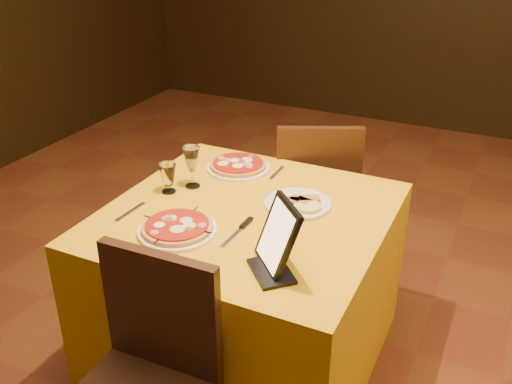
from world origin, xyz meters
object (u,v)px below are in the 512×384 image
at_px(pizza_near, 177,228).
at_px(tablet, 278,235).
at_px(wine_glass, 192,167).
at_px(water_glass, 168,178).
at_px(pizza_far, 238,166).
at_px(chair_main_far, 314,194).
at_px(main_table, 248,287).

height_order(pizza_near, tablet, tablet).
xyz_separation_m(pizza_near, wine_glass, (-0.15, 0.36, 0.08)).
distance_m(wine_glass, water_glass, 0.11).
bearing_deg(pizza_near, pizza_far, 95.08).
height_order(chair_main_far, wine_glass, wine_glass).
xyz_separation_m(water_glass, tablet, (0.65, -0.31, 0.06)).
height_order(main_table, pizza_far, pizza_far).
relative_size(chair_main_far, tablet, 3.73).
bearing_deg(water_glass, pizza_near, -51.31).
distance_m(main_table, chair_main_far, 0.82).
bearing_deg(wine_glass, chair_main_far, 65.91).
xyz_separation_m(chair_main_far, pizza_far, (-0.22, -0.46, 0.31)).
bearing_deg(pizza_far, tablet, -53.20).
relative_size(chair_main_far, water_glass, 7.00).
bearing_deg(tablet, main_table, 177.85).
relative_size(chair_main_far, pizza_near, 3.01).
bearing_deg(pizza_far, water_glass, -115.45).
height_order(chair_main_far, water_glass, chair_main_far).
bearing_deg(pizza_far, chair_main_far, 64.23).
height_order(water_glass, tablet, tablet).
distance_m(chair_main_far, wine_glass, 0.87).
distance_m(chair_main_far, pizza_near, 1.12).
height_order(wine_glass, tablet, tablet).
height_order(chair_main_far, pizza_far, chair_main_far).
xyz_separation_m(chair_main_far, wine_glass, (-0.32, -0.71, 0.39)).
relative_size(main_table, tablet, 4.51).
xyz_separation_m(main_table, pizza_far, (-0.22, 0.35, 0.39)).
distance_m(pizza_far, tablet, 0.82).
relative_size(main_table, chair_main_far, 1.21).
bearing_deg(water_glass, pizza_far, 64.55).
bearing_deg(pizza_near, main_table, 56.68).
xyz_separation_m(main_table, pizza_near, (-0.17, -0.25, 0.39)).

